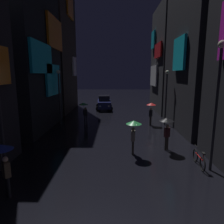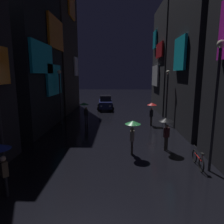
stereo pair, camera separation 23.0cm
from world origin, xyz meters
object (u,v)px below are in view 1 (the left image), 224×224
at_px(pedestrian_foreground_left_blue, 3,156).
at_px(car_distant, 104,103).
at_px(streetlamp_right_far, 166,91).
at_px(pedestrian_far_right_green, 134,128).
at_px(pedestrian_midstreet_centre_red, 151,108).
at_px(pedestrian_near_crossing_black, 167,125).
at_px(streetlamp_left_far, 59,91).
at_px(bicycle_parked_at_storefront, 199,159).
at_px(streetlamp_right_near, 217,94).
at_px(pedestrian_foreground_right_green, 84,107).

bearing_deg(pedestrian_foreground_left_blue, car_distant, 81.91).
bearing_deg(streetlamp_right_far, pedestrian_far_right_green, -116.71).
distance_m(pedestrian_midstreet_centre_red, pedestrian_near_crossing_black, 6.45).
distance_m(streetlamp_left_far, streetlamp_right_far, 10.00).
bearing_deg(pedestrian_near_crossing_black, pedestrian_midstreet_centre_red, 88.25).
xyz_separation_m(bicycle_parked_at_storefront, streetlamp_right_near, (0.40, -0.43, 3.45)).
height_order(pedestrian_foreground_left_blue, streetlamp_left_far, streetlamp_left_far).
bearing_deg(pedestrian_foreground_left_blue, streetlamp_right_near, 14.07).
xyz_separation_m(pedestrian_near_crossing_black, streetlamp_right_far, (1.58, 6.57, 1.56)).
height_order(pedestrian_midstreet_centre_red, bicycle_parked_at_storefront, pedestrian_midstreet_centre_red).
height_order(streetlamp_left_far, streetlamp_right_near, streetlamp_right_near).
relative_size(pedestrian_midstreet_centre_red, pedestrian_far_right_green, 1.00).
height_order(pedestrian_near_crossing_black, streetlamp_left_far, streetlamp_left_far).
bearing_deg(pedestrian_midstreet_centre_red, streetlamp_left_far, 178.85).
bearing_deg(streetlamp_left_far, pedestrian_far_right_green, -49.53).
bearing_deg(pedestrian_foreground_left_blue, streetlamp_right_far, 51.68).
bearing_deg(streetlamp_right_near, pedestrian_near_crossing_black, 120.93).
height_order(pedestrian_midstreet_centre_red, streetlamp_right_near, streetlamp_right_near).
xyz_separation_m(pedestrian_foreground_left_blue, pedestrian_far_right_green, (5.38, 4.14, 0.00)).
relative_size(pedestrian_near_crossing_black, streetlamp_right_far, 0.42).
height_order(pedestrian_midstreet_centre_red, streetlamp_right_far, streetlamp_right_far).
bearing_deg(car_distant, pedestrian_foreground_left_blue, -98.09).
relative_size(pedestrian_foreground_right_green, car_distant, 0.50).
height_order(pedestrian_far_right_green, streetlamp_left_far, streetlamp_left_far).
distance_m(pedestrian_foreground_left_blue, bicycle_parked_at_storefront, 9.17).
xyz_separation_m(car_distant, streetlamp_right_near, (6.23, -17.69, 2.91)).
bearing_deg(streetlamp_left_far, pedestrian_near_crossing_black, -38.16).
relative_size(pedestrian_midstreet_centre_red, car_distant, 0.50).
xyz_separation_m(pedestrian_far_right_green, streetlamp_right_near, (3.70, -1.86, 2.17)).
bearing_deg(pedestrian_foreground_right_green, streetlamp_left_far, 178.68).
xyz_separation_m(car_distant, streetlamp_right_far, (6.23, -8.49, 2.30)).
bearing_deg(pedestrian_far_right_green, pedestrian_foreground_left_blue, -142.43).
bearing_deg(pedestrian_far_right_green, pedestrian_near_crossing_black, 20.05).
distance_m(pedestrian_near_crossing_black, pedestrian_far_right_green, 2.25).
height_order(pedestrian_foreground_left_blue, streetlamp_right_far, streetlamp_right_far).
height_order(pedestrian_foreground_right_green, streetlamp_right_far, streetlamp_right_far).
distance_m(streetlamp_left_far, streetlamp_right_near, 13.64).
relative_size(pedestrian_far_right_green, streetlamp_left_far, 0.41).
relative_size(streetlamp_right_near, streetlamp_right_far, 1.22).
bearing_deg(bicycle_parked_at_storefront, car_distant, 108.67).
xyz_separation_m(pedestrian_foreground_right_green, streetlamp_right_far, (7.68, 0.01, 1.56)).
bearing_deg(streetlamp_right_near, streetlamp_left_far, 137.22).
bearing_deg(pedestrian_midstreet_centre_red, streetlamp_right_far, 5.26).
bearing_deg(pedestrian_near_crossing_black, streetlamp_right_near, -59.07).
height_order(bicycle_parked_at_storefront, car_distant, car_distant).
xyz_separation_m(pedestrian_foreground_left_blue, streetlamp_right_far, (9.07, 11.48, 1.56)).
relative_size(bicycle_parked_at_storefront, car_distant, 0.43).
xyz_separation_m(pedestrian_midstreet_centre_red, pedestrian_far_right_green, (-2.31, -7.22, 0.00)).
distance_m(pedestrian_near_crossing_black, streetlamp_right_near, 3.76).
relative_size(car_distant, streetlamp_right_far, 0.83).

